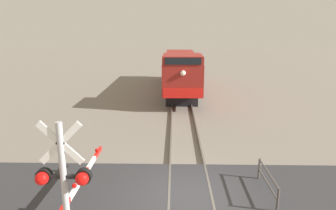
# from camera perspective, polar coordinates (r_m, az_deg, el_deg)

# --- Properties ---
(ground_plane) EXTENTS (160.00, 160.00, 0.00)m
(ground_plane) POSITION_cam_1_polar(r_m,az_deg,el_deg) (10.87, 4.16, -17.10)
(ground_plane) COLOR slate
(rail_track_left) EXTENTS (0.08, 80.00, 0.15)m
(rail_track_left) POSITION_cam_1_polar(r_m,az_deg,el_deg) (10.82, 0.20, -16.77)
(rail_track_left) COLOR #59544C
(rail_track_left) RESTS_ON ground_plane
(rail_track_right) EXTENTS (0.08, 80.00, 0.15)m
(rail_track_right) POSITION_cam_1_polar(r_m,az_deg,el_deg) (10.89, 8.11, -16.69)
(rail_track_right) COLOR #59544C
(rail_track_right) RESTS_ON ground_plane
(road_surface) EXTENTS (36.00, 4.85, 0.14)m
(road_surface) POSITION_cam_1_polar(r_m,az_deg,el_deg) (10.84, 4.17, -16.78)
(road_surface) COLOR #2D2D30
(road_surface) RESTS_ON ground_plane
(locomotive) EXTENTS (2.81, 15.39, 3.82)m
(locomotive) POSITION_cam_1_polar(r_m,az_deg,el_deg) (27.55, 2.39, 6.57)
(locomotive) COLOR black
(locomotive) RESTS_ON ground_plane
(crossing_signal) EXTENTS (1.18, 0.33, 3.84)m
(crossing_signal) POSITION_cam_1_polar(r_m,az_deg,el_deg) (7.03, -18.84, -14.42)
(crossing_signal) COLOR #ADADB2
(crossing_signal) RESTS_ON ground_plane
(guard_railing) EXTENTS (0.08, 2.21, 0.95)m
(guard_railing) POSITION_cam_1_polar(r_m,az_deg,el_deg) (11.17, 18.11, -13.34)
(guard_railing) COLOR #4C4742
(guard_railing) RESTS_ON ground_plane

